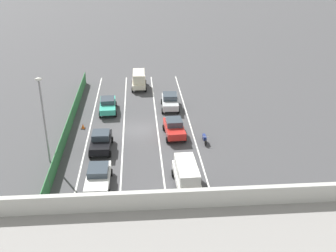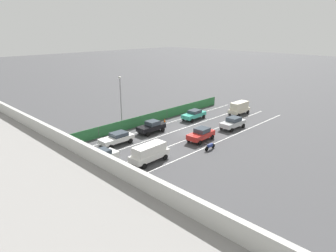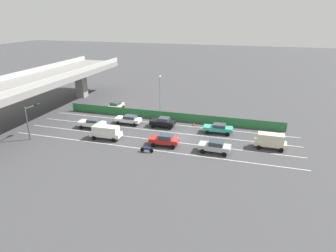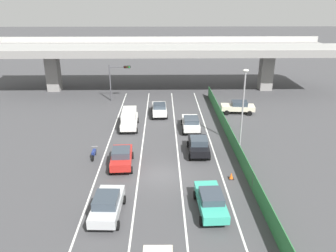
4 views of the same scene
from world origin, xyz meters
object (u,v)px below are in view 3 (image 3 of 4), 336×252
Objects in this scene: car_sedan_black at (163,122)px; street_lamp at (160,93)px; car_taxi_teal at (218,128)px; parked_sedan_cream at (115,106)px; car_sedan_red at (165,140)px; car_hatchback_white at (129,119)px; car_van_cream at (271,140)px; traffic_light at (31,115)px; motorcycle at (147,149)px; traffic_cone at (194,124)px; car_sedan_white at (92,123)px; car_sedan_silver at (215,146)px; car_van_white at (106,132)px.

car_sedan_black is 0.54× the size of street_lamp.
parked_sedan_cream is (6.54, 21.55, 0.02)m from car_taxi_teal.
car_hatchback_white is at bearing 51.61° from car_sedan_red.
traffic_light is (-6.17, 35.50, 2.46)m from car_van_cream.
car_sedan_black reaches higher than parked_sedan_cream.
parked_sedan_cream is at bearing 79.20° from street_lamp.
motorcycle is at bearing -142.06° from parked_sedan_cream.
car_taxi_teal is 1.09× the size of car_sedan_red.
parked_sedan_cream is at bearing 76.27° from traffic_cone.
motorcycle reaches higher than traffic_cone.
street_lamp reaches higher than car_sedan_white.
street_lamp reaches higher than traffic_light.
street_lamp is (14.53, 2.70, 4.29)m from motorcycle.
traffic_cone is at bearing 63.99° from car_van_cream.
car_hatchback_white is (7.14, 16.22, -0.07)m from car_sedan_silver.
traffic_cone is (2.29, -4.94, -0.66)m from car_sedan_black.
car_sedan_white is 1.04× the size of parked_sedan_cream.
car_sedan_black is at bearing -43.55° from car_van_white.
car_van_cream is at bearing -116.01° from traffic_cone.
car_sedan_white is at bearing 90.16° from car_van_cream.
parked_sedan_cream is (16.47, 12.84, 0.44)m from motorcycle.
motorcycle is at bearing 148.46° from car_sedan_red.
car_hatchback_white is 1.06× the size of car_sedan_red.
car_van_cream is at bearing -113.23° from street_lamp.
car_sedan_silver is 0.97× the size of car_sedan_white.
car_taxi_teal is at bearing -90.58° from car_sedan_black.
car_sedan_silver is at bearing -73.83° from motorcycle.
car_sedan_silver reaches higher than parked_sedan_cream.
motorcycle is at bearing -169.48° from street_lamp.
car_taxi_teal is at bearing -70.31° from traffic_light.
car_sedan_red is 20.98m from traffic_light.
motorcycle is (-6.23, 16.64, -0.81)m from car_van_cream.
traffic_light is (0.06, 18.87, 3.27)m from motorcycle.
car_taxi_teal is 5.16m from traffic_cone.
car_van_white reaches higher than car_sedan_white.
motorcycle is (-2.66, 9.18, -0.49)m from car_sedan_silver.
car_sedan_silver reaches higher than car_sedan_white.
car_sedan_white is 5.62m from car_van_white.
car_van_cream reaches higher than car_sedan_silver.
car_hatchback_white is at bearing -139.02° from parked_sedan_cream.
car_sedan_red is (-3.32, -13.89, 0.04)m from car_sedan_white.
car_sedan_silver is 12.37m from car_sedan_black.
car_hatchback_white is at bearing 102.62° from traffic_cone.
car_sedan_black is 0.96× the size of parked_sedan_cream.
street_lamp is (4.51, 1.94, 3.82)m from car_sedan_black.
car_hatchback_white is (3.65, -5.11, -0.03)m from car_sedan_white.
car_sedan_silver is at bearing -84.70° from traffic_light.
car_van_cream is 0.56× the size of street_lamp.
car_sedan_black is 6.29m from car_hatchback_white.
car_taxi_teal is at bearing -66.24° from car_van_white.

